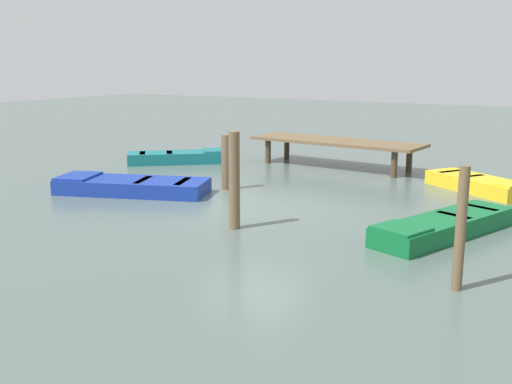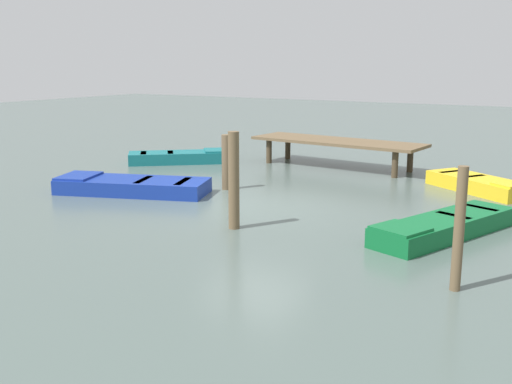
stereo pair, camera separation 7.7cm
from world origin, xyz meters
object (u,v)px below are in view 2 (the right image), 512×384
Objects in this scene: rowboat_yellow at (479,184)px; rowboat_teal at (179,157)px; rowboat_blue at (132,185)px; mooring_piling_far_right at (226,162)px; mooring_piling_near_right at (459,229)px; dock_segment at (337,143)px; mooring_piling_near_left at (234,181)px; rowboat_green at (444,226)px.

rowboat_yellow and rowboat_teal have the same top height.
rowboat_teal is 0.77× the size of rowboat_blue.
rowboat_teal is 5.05m from mooring_piling_far_right.
rowboat_teal is 1.67× the size of mooring_piling_near_right.
dock_segment is 2.88× the size of mooring_piling_near_left.
mooring_piling_near_right is at bearing -14.05° from mooring_piling_near_left.
dock_segment is 7.57m from rowboat_blue.
rowboat_teal is at bearing 135.73° from mooring_piling_near_left.
mooring_piling_far_right is at bearing -84.07° from rowboat_green.
mooring_piling_near_left is at bearing -83.99° from rowboat_teal.
rowboat_yellow is 1.50× the size of mooring_piling_near_left.
mooring_piling_near_left is at bearing 140.63° from rowboat_blue.
rowboat_yellow is 0.79× the size of rowboat_green.
mooring_piling_near_right reaches higher than rowboat_blue.
rowboat_green is 8.55m from rowboat_blue.
mooring_piling_far_right is (-6.30, -3.42, 0.57)m from rowboat_yellow.
mooring_piling_far_right is 0.74× the size of mooring_piling_near_left.
rowboat_blue is at bearing -110.24° from dock_segment.
rowboat_teal is 2.15× the size of mooring_piling_far_right.
rowboat_teal is at bearing -153.53° from dock_segment.
mooring_piling_near_right is (0.93, -3.03, 0.80)m from rowboat_green.
rowboat_green is 0.92× the size of rowboat_blue.
mooring_piling_near_right reaches higher than rowboat_teal.
rowboat_teal is at bearing -93.72° from rowboat_green.
rowboat_blue is (-8.55, -0.18, -0.00)m from rowboat_green.
rowboat_green is (0.27, -5.01, -0.00)m from rowboat_yellow.
rowboat_blue is (2.06, -4.75, -0.00)m from rowboat_teal.
rowboat_green and rowboat_teal have the same top height.
rowboat_blue is 4.79m from mooring_piling_near_left.
rowboat_green is 4.56m from mooring_piling_near_left.
mooring_piling_near_right is at bearing -31.66° from mooring_piling_far_right.
mooring_piling_near_right is (1.20, -8.05, 0.80)m from rowboat_yellow.
mooring_piling_near_left is at bearing -53.88° from mooring_piling_far_right.
dock_segment is 8.55m from rowboat_green.
rowboat_yellow and rowboat_blue have the same top height.
rowboat_yellow is at bearing -157.36° from rowboat_green.
rowboat_green is at bearing -53.68° from rowboat_yellow.
dock_segment is at bearing -164.62° from rowboat_yellow.
rowboat_yellow is 1.58× the size of mooring_piling_near_right.
dock_segment is at bearing -134.83° from rowboat_blue.
mooring_piling_near_right reaches higher than rowboat_yellow.
rowboat_green is 2.00× the size of mooring_piling_near_right.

